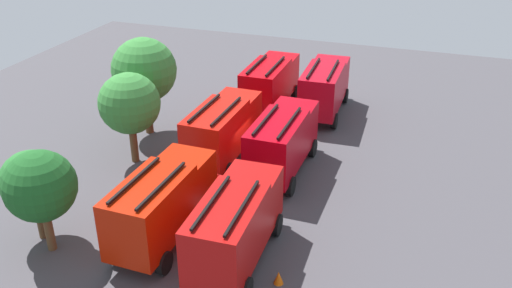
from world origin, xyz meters
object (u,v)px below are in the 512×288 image
Objects in this scene: fire_truck_2 at (325,86)px; tree_1 at (32,182)px; fire_truck_1 at (282,140)px; fire_truck_3 at (162,202)px; tree_3 at (144,70)px; traffic_cone_0 at (251,98)px; fire_truck_0 at (236,223)px; fire_truck_5 at (270,82)px; tree_2 at (129,104)px; firefighter_0 at (184,145)px; traffic_cone_1 at (279,278)px; fire_truck_4 at (223,128)px; firefighter_1 at (214,183)px; tree_0 at (40,186)px.

fire_truck_2 is 1.56× the size of tree_1.
fire_truck_3 is at bearing 157.52° from fire_truck_1.
tree_1 is 12.51m from tree_3.
fire_truck_1 is 11.11m from traffic_cone_0.
fire_truck_0 is 1.01× the size of fire_truck_5.
tree_1 is 0.82× the size of tree_2.
fire_truck_1 is 1.27× the size of tree_2.
tree_1 reaches higher than firefighter_0.
fire_truck_5 is at bearing 164.02° from firefighter_0.
traffic_cone_0 is 20.71m from traffic_cone_1.
fire_truck_5 is 1.54× the size of tree_1.
fire_truck_4 is 4.14× the size of firefighter_1.
firefighter_0 is 2.60× the size of traffic_cone_1.
fire_truck_4 is 1.40× the size of tree_0.
tree_0 is at bearing 140.12° from firefighter_1.
tree_1 reaches higher than traffic_cone_0.
tree_3 reaches higher than tree_2.
tree_0 is at bearing 96.17° from traffic_cone_1.
tree_3 is (2.38, 10.18, 2.29)m from fire_truck_1.
traffic_cone_1 is at bearing -157.18° from traffic_cone_0.
tree_3 is at bearing 42.05° from fire_truck_0.
firefighter_1 is (-3.69, -3.63, 0.09)m from firefighter_0.
tree_0 reaches higher than fire_truck_1.
tree_2 reaches higher than fire_truck_1.
tree_0 is at bearing 101.11° from fire_truck_0.
fire_truck_3 is 1.40× the size of tree_0.
tree_2 is (9.09, 0.72, 0.36)m from tree_0.
fire_truck_0 is at bearing -176.57° from fire_truck_1.
fire_truck_0 is 9.86× the size of traffic_cone_0.
tree_1 is at bearing -175.90° from tree_3.
tree_1 is (-18.87, 5.71, 0.99)m from fire_truck_5.
tree_3 is at bearing 47.30° from traffic_cone_1.
fire_truck_2 reaches higher than firefighter_1.
tree_0 reaches higher than traffic_cone_1.
tree_3 is (3.98, 1.19, 0.61)m from tree_2.
fire_truck_0 is 1.01× the size of fire_truck_1.
tree_2 is at bearing 55.95° from traffic_cone_1.
tree_2 reaches higher than firefighter_1.
fire_truck_3 reaches higher than traffic_cone_0.
traffic_cone_1 is (-9.51, -2.70, -1.84)m from fire_truck_1.
fire_truck_2 is at bearing 145.75° from firefighter_0.
tree_1 is at bearing 163.07° from fire_truck_5.
fire_truck_0 is at bearing -146.76° from firefighter_1.
traffic_cone_1 is (-5.50, -5.34, -0.67)m from firefighter_1.
fire_truck_3 is at bearing -147.76° from tree_3.
fire_truck_5 is at bearing -16.85° from tree_1.
fire_truck_2 is 21.67m from tree_1.
fire_truck_5 is 11.88m from tree_2.
fire_truck_3 is 1.27× the size of tree_2.
tree_3 is at bearing 8.33° from tree_0.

